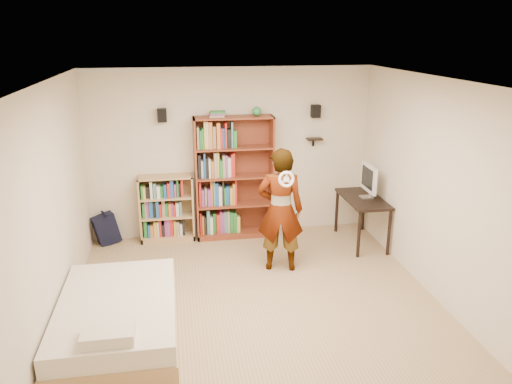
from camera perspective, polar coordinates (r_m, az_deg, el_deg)
ground at (r=6.21m, az=0.20°, el=-13.21°), size 4.50×5.00×0.01m
room_shell at (r=5.51m, az=0.22°, el=2.67°), size 4.52×5.02×2.71m
crown_molding at (r=5.34m, az=0.24°, el=12.12°), size 4.50×5.00×0.06m
speaker_left at (r=7.73m, az=-10.69°, el=8.61°), size 0.14×0.12×0.20m
speaker_right at (r=8.06m, az=6.84°, el=9.15°), size 0.14×0.12×0.20m
wall_shelf at (r=8.15m, az=6.70°, el=6.04°), size 0.25×0.16×0.02m
tall_bookshelf at (r=7.93m, az=-2.50°, el=1.59°), size 1.24×0.36×1.96m
low_bookshelf at (r=8.04m, az=-10.17°, el=-1.85°), size 0.85×0.32×1.06m
computer_desk at (r=8.02m, az=11.97°, el=-3.18°), size 0.55×1.10×0.75m
imac at (r=7.84m, az=12.61°, el=1.17°), size 0.16×0.53×0.52m
daybed at (r=5.77m, az=-15.54°, el=-13.29°), size 1.26×1.94×0.57m
person at (r=6.84m, az=2.79°, el=-2.09°), size 0.71×0.54×1.75m
wii_wheel at (r=6.37m, az=3.49°, el=1.46°), size 0.21×0.08×0.21m
navy_bag at (r=8.19m, az=-16.74°, el=-4.03°), size 0.44×0.38×0.51m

